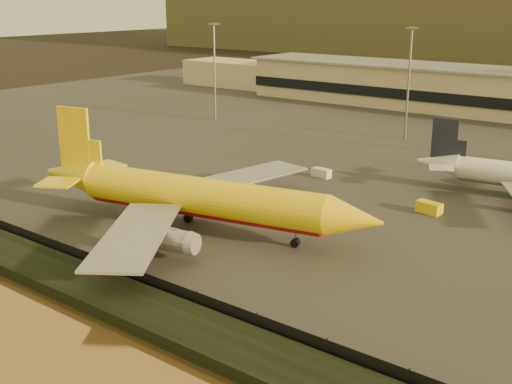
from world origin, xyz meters
TOP-DOWN VIEW (x-y plane):
  - ground at (0.00, 0.00)m, footprint 900.00×900.00m
  - embankment at (0.00, -17.00)m, footprint 320.00×7.00m
  - tarmac at (0.00, 95.00)m, footprint 320.00×220.00m
  - perimeter_fence at (0.00, -13.00)m, footprint 300.00×0.05m
  - terminal_building at (-14.52, 125.55)m, footprint 202.00×25.00m
  - dhl_cargo_jet at (-6.92, 5.24)m, footprint 53.64×51.70m
  - gse_vehicle_yellow at (16.34, 32.54)m, footprint 4.17×2.46m
  - gse_vehicle_white at (-7.74, 39.84)m, footprint 3.72×1.91m

SIDE VIEW (x-z plane):
  - ground at x=0.00m, z-range 0.00..0.00m
  - tarmac at x=0.00m, z-range 0.00..0.20m
  - embankment at x=0.00m, z-range 0.00..1.40m
  - gse_vehicle_white at x=-7.74m, z-range 0.20..1.82m
  - gse_vehicle_yellow at x=16.34m, z-range 0.20..1.96m
  - perimeter_fence at x=0.00m, z-range 0.20..2.40m
  - dhl_cargo_jet at x=-6.92m, z-range -3.04..13.07m
  - terminal_building at x=-14.52m, z-range -0.05..12.55m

